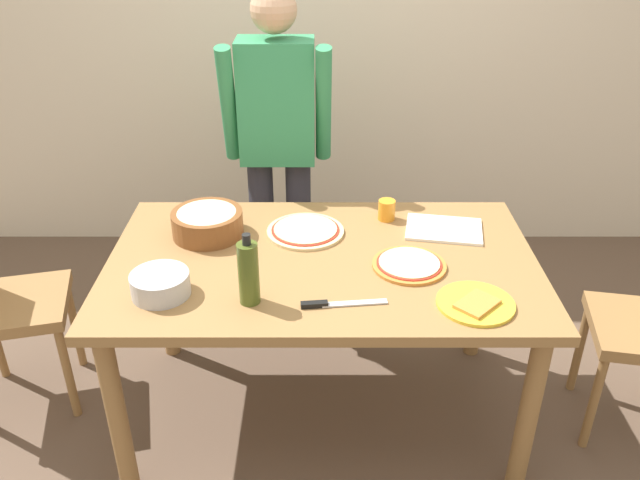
% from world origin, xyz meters
% --- Properties ---
extents(ground, '(8.00, 8.00, 0.00)m').
position_xyz_m(ground, '(0.00, 0.00, 0.00)').
color(ground, brown).
extents(wall_back, '(5.60, 0.10, 2.60)m').
position_xyz_m(wall_back, '(0.00, 1.60, 1.30)').
color(wall_back, beige).
rests_on(wall_back, ground).
extents(dining_table, '(1.60, 0.96, 0.76)m').
position_xyz_m(dining_table, '(0.00, 0.00, 0.67)').
color(dining_table, olive).
rests_on(dining_table, ground).
extents(person_cook, '(0.49, 0.25, 1.62)m').
position_xyz_m(person_cook, '(-0.20, 0.76, 0.94)').
color(person_cook, '#2D2D38').
rests_on(person_cook, ground).
extents(pizza_raw_on_board, '(0.31, 0.31, 0.02)m').
position_xyz_m(pizza_raw_on_board, '(-0.07, 0.20, 0.77)').
color(pizza_raw_on_board, beige).
rests_on(pizza_raw_on_board, dining_table).
extents(pizza_cooked_on_tray, '(0.27, 0.27, 0.02)m').
position_xyz_m(pizza_cooked_on_tray, '(0.32, -0.06, 0.77)').
color(pizza_cooked_on_tray, '#C67A33').
rests_on(pizza_cooked_on_tray, dining_table).
extents(plate_with_slice, '(0.26, 0.26, 0.02)m').
position_xyz_m(plate_with_slice, '(0.51, -0.31, 0.77)').
color(plate_with_slice, gold).
rests_on(plate_with_slice, dining_table).
extents(popcorn_bowl, '(0.28, 0.28, 0.11)m').
position_xyz_m(popcorn_bowl, '(-0.45, 0.18, 0.82)').
color(popcorn_bowl, brown).
rests_on(popcorn_bowl, dining_table).
extents(mixing_bowl_steel, '(0.20, 0.20, 0.08)m').
position_xyz_m(mixing_bowl_steel, '(-0.55, -0.24, 0.80)').
color(mixing_bowl_steel, '#B7B7BC').
rests_on(mixing_bowl_steel, dining_table).
extents(olive_oil_bottle, '(0.07, 0.07, 0.26)m').
position_xyz_m(olive_oil_bottle, '(-0.24, -0.28, 0.87)').
color(olive_oil_bottle, '#47561E').
rests_on(olive_oil_bottle, dining_table).
extents(cup_orange, '(0.07, 0.07, 0.08)m').
position_xyz_m(cup_orange, '(0.27, 0.32, 0.80)').
color(cup_orange, orange).
rests_on(cup_orange, dining_table).
extents(cutting_board_white, '(0.33, 0.27, 0.01)m').
position_xyz_m(cutting_board_white, '(0.49, 0.22, 0.77)').
color(cutting_board_white, white).
rests_on(cutting_board_white, dining_table).
extents(chef_knife, '(0.29, 0.06, 0.02)m').
position_xyz_m(chef_knife, '(0.04, -0.31, 0.77)').
color(chef_knife, silver).
rests_on(chef_knife, dining_table).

